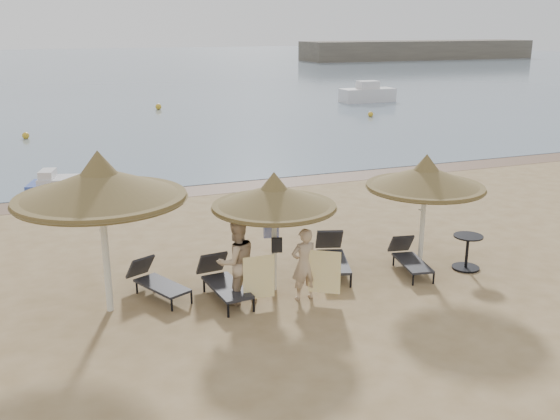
% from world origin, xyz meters
% --- Properties ---
extents(ground, '(160.00, 160.00, 0.00)m').
position_xyz_m(ground, '(0.00, 0.00, 0.00)').
color(ground, '#9B815A').
rests_on(ground, ground).
extents(sea, '(200.00, 140.00, 0.03)m').
position_xyz_m(sea, '(0.00, 80.00, 0.01)').
color(sea, slate).
rests_on(sea, ground).
extents(wet_sand_strip, '(200.00, 1.60, 0.01)m').
position_xyz_m(wet_sand_strip, '(0.00, 9.40, 0.00)').
color(wet_sand_strip, brown).
rests_on(wet_sand_strip, ground).
extents(palapa_left, '(3.29, 3.29, 3.26)m').
position_xyz_m(palapa_left, '(-3.83, 0.74, 2.60)').
color(palapa_left, silver).
rests_on(palapa_left, ground).
extents(palapa_center, '(2.63, 2.63, 2.61)m').
position_xyz_m(palapa_center, '(-0.40, 0.53, 2.08)').
color(palapa_center, silver).
rests_on(palapa_center, ground).
extents(palapa_right, '(2.73, 2.73, 2.71)m').
position_xyz_m(palapa_right, '(3.30, 0.56, 2.15)').
color(palapa_right, silver).
rests_on(palapa_right, ground).
extents(lounger_far_left, '(1.18, 1.72, 0.74)m').
position_xyz_m(lounger_far_left, '(-2.83, 1.17, 0.33)').
color(lounger_far_left, black).
rests_on(lounger_far_left, ground).
extents(lounger_near_left, '(0.78, 1.87, 0.81)m').
position_xyz_m(lounger_near_left, '(-1.54, 0.59, 0.37)').
color(lounger_near_left, black).
rests_on(lounger_near_left, ground).
extents(lounger_near_right, '(1.16, 1.96, 0.83)m').
position_xyz_m(lounger_near_right, '(1.24, 1.06, 0.37)').
color(lounger_near_right, black).
rests_on(lounger_near_right, ground).
extents(lounger_far_right, '(0.81, 1.66, 0.71)m').
position_xyz_m(lounger_far_right, '(2.91, 0.44, 0.32)').
color(lounger_far_right, black).
rests_on(lounger_far_right, ground).
extents(side_table, '(0.68, 0.68, 0.82)m').
position_xyz_m(side_table, '(4.22, 0.04, 0.39)').
color(side_table, black).
rests_on(side_table, ground).
extents(person_left, '(1.02, 0.75, 2.05)m').
position_xyz_m(person_left, '(-1.33, 0.20, 1.03)').
color(person_left, tan).
rests_on(person_left, ground).
extents(person_right, '(0.83, 0.54, 1.79)m').
position_xyz_m(person_right, '(0.01, -0.14, 0.90)').
color(person_right, tan).
rests_on(person_right, ground).
extents(towel_left, '(0.65, 0.05, 0.92)m').
position_xyz_m(towel_left, '(-0.98, -0.15, 0.63)').
color(towel_left, yellow).
rests_on(towel_left, ground).
extents(towel_right, '(0.56, 0.38, 0.93)m').
position_xyz_m(towel_right, '(0.36, -0.39, 0.64)').
color(towel_right, yellow).
rests_on(towel_right, ground).
extents(bag_patterned, '(0.33, 0.14, 0.41)m').
position_xyz_m(bag_patterned, '(-0.40, 0.71, 1.33)').
color(bag_patterned, white).
rests_on(bag_patterned, ground).
extents(bag_dark, '(0.23, 0.13, 0.32)m').
position_xyz_m(bag_dark, '(-0.40, 0.37, 1.07)').
color(bag_dark, black).
rests_on(bag_dark, ground).
extents(pedal_boat, '(2.19, 1.63, 0.91)m').
position_xyz_m(pedal_boat, '(-4.40, 10.22, 0.34)').
color(pedal_boat, '#30499F').
rests_on(pedal_boat, ground).
extents(buoy_left, '(0.35, 0.35, 0.35)m').
position_xyz_m(buoy_left, '(-5.53, 22.33, 0.18)').
color(buoy_left, gold).
rests_on(buoy_left, ground).
extents(buoy_mid, '(0.40, 0.40, 0.40)m').
position_xyz_m(buoy_mid, '(2.76, 31.24, 0.20)').
color(buoy_mid, gold).
rests_on(buoy_mid, ground).
extents(buoy_right, '(0.33, 0.33, 0.33)m').
position_xyz_m(buoy_right, '(14.44, 23.05, 0.16)').
color(buoy_right, gold).
rests_on(buoy_right, ground).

